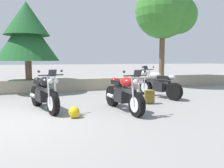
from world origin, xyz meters
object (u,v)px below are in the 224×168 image
at_px(rider_helmet, 74,112).
at_px(pine_tree_mid_left, 27,33).
at_px(rider_backpack, 149,96).
at_px(motorcycle_black_near_left, 44,93).
at_px(motorcycle_red_centre, 124,94).
at_px(motorcycle_silver_far_right, 159,85).
at_px(leafy_tree_mid_right, 166,12).

bearing_deg(rider_helmet, pine_tree_mid_left, 104.17).
relative_size(rider_backpack, pine_tree_mid_left, 0.14).
distance_m(motorcycle_black_near_left, rider_helmet, 1.34).
xyz_separation_m(motorcycle_red_centre, pine_tree_mid_left, (-2.65, 4.58, 2.08)).
bearing_deg(motorcycle_black_near_left, motorcycle_silver_far_right, 11.87).
bearing_deg(motorcycle_silver_far_right, motorcycle_red_centre, -140.98).
bearing_deg(leafy_tree_mid_right, rider_helmet, -138.38).
bearing_deg(leafy_tree_mid_right, rider_backpack, -126.93).
bearing_deg(leafy_tree_mid_right, motorcycle_silver_far_right, -124.93).
height_order(motorcycle_silver_far_right, pine_tree_mid_left, pine_tree_mid_left).
xyz_separation_m(motorcycle_silver_far_right, rider_helmet, (-3.48, -1.97, -0.35)).
height_order(motorcycle_black_near_left, rider_helmet, motorcycle_black_near_left).
bearing_deg(rider_helmet, motorcycle_red_centre, 11.93).
bearing_deg(motorcycle_red_centre, rider_helmet, -168.07).
distance_m(motorcycle_silver_far_right, rider_backpack, 1.37).
xyz_separation_m(rider_helmet, leafy_tree_mid_right, (5.55, 4.93, 3.74)).
distance_m(motorcycle_black_near_left, pine_tree_mid_left, 4.36).
bearing_deg(pine_tree_mid_left, leafy_tree_mid_right, 0.38).
height_order(motorcycle_silver_far_right, leafy_tree_mid_right, leafy_tree_mid_right).
xyz_separation_m(motorcycle_black_near_left, rider_helmet, (0.68, -1.10, -0.35)).
bearing_deg(motorcycle_red_centre, motorcycle_silver_far_right, 39.02).
bearing_deg(rider_backpack, motorcycle_black_near_left, 177.87).
bearing_deg(motorcycle_silver_far_right, rider_helmet, -150.49).
xyz_separation_m(rider_helmet, pine_tree_mid_left, (-1.23, 4.88, 2.43)).
distance_m(motorcycle_red_centre, motorcycle_silver_far_right, 2.65).
relative_size(rider_backpack, rider_helmet, 1.68).
bearing_deg(pine_tree_mid_left, rider_backpack, -45.74).
distance_m(motorcycle_red_centre, rider_backpack, 1.36).
height_order(rider_helmet, pine_tree_mid_left, pine_tree_mid_left).
bearing_deg(motorcycle_silver_far_right, rider_backpack, -132.30).
xyz_separation_m(motorcycle_red_centre, motorcycle_silver_far_right, (2.06, 1.67, 0.00)).
bearing_deg(rider_helmet, motorcycle_silver_far_right, 29.51).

